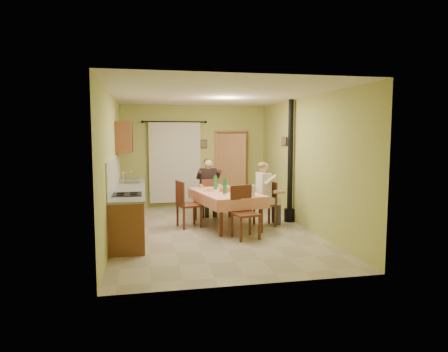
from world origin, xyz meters
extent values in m
cube|color=tan|center=(0.00, 0.00, 0.00)|extent=(4.00, 6.00, 0.01)
cube|color=#B8BC60|center=(0.00, 3.00, 1.40)|extent=(4.00, 0.04, 2.80)
cube|color=#B8BC60|center=(0.00, -3.00, 1.40)|extent=(4.00, 0.04, 2.80)
cube|color=#B8BC60|center=(-2.00, 0.00, 1.40)|extent=(0.04, 6.00, 2.80)
cube|color=#B8BC60|center=(2.00, 0.00, 1.40)|extent=(0.04, 6.00, 2.80)
cube|color=white|center=(0.00, 0.00, 2.80)|extent=(4.00, 6.00, 0.04)
cube|color=brown|center=(-1.70, 0.40, 0.44)|extent=(0.60, 3.60, 0.88)
cube|color=gray|center=(-1.70, 0.40, 0.90)|extent=(0.64, 3.64, 0.04)
cube|color=white|center=(-1.99, 0.40, 1.23)|extent=(0.02, 3.60, 0.66)
cube|color=silver|center=(-1.70, 1.20, 0.92)|extent=(0.42, 0.42, 0.03)
cube|color=black|center=(-1.70, -0.60, 0.93)|extent=(0.52, 0.56, 0.02)
cube|color=black|center=(-1.40, -0.60, 0.45)|extent=(0.01, 0.55, 0.55)
cube|color=brown|center=(-1.82, 1.70, 1.95)|extent=(0.35, 1.40, 0.70)
cylinder|color=black|center=(-0.55, 2.88, 2.35)|extent=(1.70, 0.04, 0.04)
cube|color=silver|center=(-0.55, 2.90, 1.25)|extent=(1.40, 0.06, 2.20)
cube|color=black|center=(1.05, 2.98, 1.03)|extent=(0.84, 0.03, 2.06)
cube|color=#AF7649|center=(0.60, 2.97, 1.03)|extent=(0.06, 0.06, 2.12)
cube|color=#AF7649|center=(1.50, 2.97, 1.03)|extent=(0.06, 0.06, 2.12)
cube|color=#AF7649|center=(1.05, 2.97, 2.09)|extent=(0.96, 0.06, 0.06)
cube|color=#AF7649|center=(1.01, 2.79, 1.02)|extent=(0.75, 0.39, 2.04)
cube|color=#EB957B|center=(0.37, 0.47, 0.74)|extent=(1.47, 2.10, 0.04)
cube|color=#EB957B|center=(0.54, -0.48, 0.63)|extent=(1.13, 0.22, 0.22)
cube|color=#EB957B|center=(0.19, 1.41, 0.63)|extent=(1.13, 0.22, 0.22)
cube|color=#EB957B|center=(-0.20, 0.36, 0.63)|extent=(0.36, 1.90, 0.22)
cube|color=#EB957B|center=(0.93, 0.57, 0.63)|extent=(0.36, 1.90, 0.22)
cylinder|color=white|center=(0.27, 1.13, 0.77)|extent=(0.25, 0.25, 0.02)
ellipsoid|color=#CC7233|center=(0.27, 1.13, 0.79)|extent=(0.12, 0.12, 0.05)
cylinder|color=white|center=(0.48, -0.10, 0.77)|extent=(0.25, 0.25, 0.02)
ellipsoid|color=#CC7233|center=(0.48, -0.10, 0.79)|extent=(0.12, 0.12, 0.05)
cylinder|color=white|center=(0.71, 0.19, 0.77)|extent=(0.25, 0.25, 0.02)
ellipsoid|color=#CC7233|center=(0.71, 0.19, 0.79)|extent=(0.12, 0.12, 0.05)
cylinder|color=white|center=(0.02, 0.63, 0.77)|extent=(0.25, 0.25, 0.02)
ellipsoid|color=#CC7233|center=(0.02, 0.63, 0.79)|extent=(0.12, 0.12, 0.05)
cylinder|color=#D86A3A|center=(0.36, 0.52, 0.80)|extent=(0.26, 0.26, 0.08)
cylinder|color=white|center=(0.47, -0.07, 0.77)|extent=(0.28, 0.28, 0.02)
cube|color=tan|center=(0.45, -0.06, 0.79)|extent=(0.06, 0.07, 0.03)
cube|color=tan|center=(0.50, -0.05, 0.79)|extent=(0.06, 0.04, 0.03)
cube|color=tan|center=(0.52, -0.06, 0.79)|extent=(0.07, 0.06, 0.03)
cube|color=tan|center=(0.51, -0.02, 0.79)|extent=(0.06, 0.07, 0.03)
cube|color=tan|center=(0.49, -0.07, 0.79)|extent=(0.07, 0.07, 0.03)
cube|color=tan|center=(0.47, -0.11, 0.79)|extent=(0.07, 0.07, 0.03)
cube|color=tan|center=(0.43, -0.11, 0.79)|extent=(0.07, 0.07, 0.03)
cylinder|color=silver|center=(0.54, 0.31, 0.81)|extent=(0.07, 0.07, 0.10)
cylinder|color=silver|center=(0.48, 0.87, 0.81)|extent=(0.07, 0.07, 0.10)
cylinder|color=white|center=(0.76, -0.27, 0.88)|extent=(0.11, 0.11, 0.22)
cylinder|color=silver|center=(0.76, -0.27, 0.91)|extent=(0.02, 0.02, 0.30)
cube|color=#5B2A18|center=(0.16, 1.57, 0.48)|extent=(0.40, 0.40, 0.04)
cube|color=#5B2A18|center=(0.17, 1.40, 0.72)|extent=(0.39, 0.05, 0.44)
cube|color=#5B2A18|center=(0.52, -0.67, 0.48)|extent=(0.54, 0.54, 0.04)
cube|color=#5B2A18|center=(0.48, -0.47, 0.76)|extent=(0.45, 0.14, 0.52)
cube|color=#5B2A18|center=(1.20, 0.30, 0.48)|extent=(0.45, 0.45, 0.04)
cube|color=#5B2A18|center=(1.39, 0.31, 0.74)|extent=(0.07, 0.42, 0.48)
cube|color=#5B2A18|center=(-0.44, 0.52, 0.48)|extent=(0.56, 0.56, 0.04)
cube|color=#5B2A18|center=(-0.64, 0.46, 0.76)|extent=(0.16, 0.45, 0.52)
cube|color=black|center=(0.16, 1.47, 0.56)|extent=(0.37, 0.41, 0.16)
cube|color=black|center=(0.16, 1.60, 0.91)|extent=(0.41, 0.23, 0.54)
sphere|color=tan|center=(0.16, 1.59, 1.30)|extent=(0.21, 0.21, 0.21)
ellipsoid|color=black|center=(0.16, 1.63, 1.34)|extent=(0.21, 0.21, 0.16)
cube|color=beige|center=(1.30, 0.30, 0.56)|extent=(0.43, 0.39, 0.16)
cube|color=beige|center=(1.17, 0.29, 0.91)|extent=(0.25, 0.42, 0.54)
sphere|color=tan|center=(1.18, 0.29, 1.30)|extent=(0.21, 0.21, 0.21)
ellipsoid|color=olive|center=(1.14, 0.29, 1.34)|extent=(0.21, 0.21, 0.16)
cylinder|color=black|center=(1.90, 0.60, 1.40)|extent=(0.12, 0.12, 2.80)
cylinder|color=black|center=(1.90, 0.60, 0.15)|extent=(0.24, 0.24, 0.30)
cube|color=black|center=(0.25, 2.97, 1.75)|extent=(0.19, 0.03, 0.23)
cube|color=brown|center=(1.97, 1.20, 1.85)|extent=(0.03, 0.31, 0.21)
camera|label=1|loc=(-1.40, -8.02, 2.03)|focal=32.00mm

